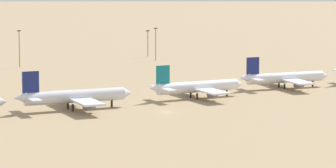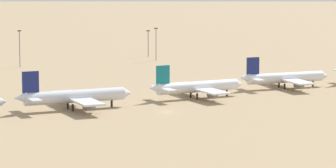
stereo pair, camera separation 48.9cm
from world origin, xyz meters
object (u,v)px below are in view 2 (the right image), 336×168
parked_jet_navy_2 (74,97)px  parked_jet_navy_4 (284,78)px  light_pole_west (20,46)px  parked_jet_teal_3 (197,87)px  light_pole_east (148,41)px  light_pole_mid (156,42)px

parked_jet_navy_2 → parked_jet_navy_4: parked_jet_navy_2 is taller
light_pole_west → parked_jet_navy_4: bearing=-59.8°
parked_jet_teal_3 → light_pole_east: light_pole_east is taller
parked_jet_navy_4 → light_pole_mid: bearing=97.8°
parked_jet_navy_2 → light_pole_west: size_ratio=2.51×
parked_jet_navy_4 → light_pole_east: size_ratio=2.94×
parked_jet_teal_3 → light_pole_west: bearing=102.9°
light_pole_mid → light_pole_east: light_pole_mid is taller
parked_jet_navy_2 → parked_jet_navy_4: 94.85m
parked_jet_navy_4 → light_pole_east: (5.51, 126.63, 3.60)m
parked_jet_navy_2 → light_pole_east: 167.67m
parked_jet_navy_2 → light_pole_west: light_pole_west is taller
light_pole_mid → light_pole_west: bearing=174.2°
light_pole_west → light_pole_east: size_ratio=1.29×
light_pole_east → parked_jet_navy_2: bearing=-126.6°
parked_jet_navy_2 → light_pole_mid: size_ratio=2.67×
light_pole_west → light_pole_east: light_pole_west is taller
parked_jet_teal_3 → parked_jet_navy_4: parked_jet_teal_3 is taller
light_pole_mid → parked_jet_teal_3: bearing=-111.2°
parked_jet_teal_3 → light_pole_east: size_ratio=2.96×
parked_jet_teal_3 → light_pole_west: 124.22m
parked_jet_navy_4 → light_pole_east: light_pole_east is taller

